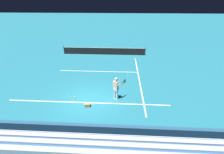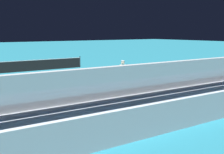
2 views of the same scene
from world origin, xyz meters
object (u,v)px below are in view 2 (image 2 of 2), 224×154
object	(u,v)px
tennis_ball_by_box	(112,94)
tennis_ball_stray_back	(154,89)
tennis_ball_far_left	(37,108)
tennis_net	(24,66)
tennis_ball_midcourt	(72,95)
tennis_ball_toward_net	(34,84)
tennis_ball_far_right	(100,90)
tennis_player	(123,74)
water_bottle	(80,94)
tennis_ball_near_player	(65,95)
ball_box_cardboard	(107,94)
tennis_ball_on_baseline	(97,78)

from	to	relation	value
tennis_ball_by_box	tennis_ball_stray_back	world-z (taller)	same
tennis_ball_far_left	tennis_net	xyz separation A→B (m)	(4.08, 12.83, 0.46)
tennis_ball_midcourt	tennis_ball_toward_net	xyz separation A→B (m)	(-0.36, 4.62, 0.00)
tennis_ball_far_left	tennis_ball_far_right	xyz separation A→B (m)	(4.58, 1.79, 0.00)
tennis_player	tennis_ball_stray_back	size ratio (longest dim) A/B	25.98
tennis_player	water_bottle	size ratio (longest dim) A/B	7.80
tennis_ball_near_player	ball_box_cardboard	bearing A→B (deg)	-35.03
tennis_player	tennis_ball_midcourt	size ratio (longest dim) A/B	25.98
tennis_ball_far_right	tennis_ball_by_box	bearing A→B (deg)	-90.54
tennis_player	tennis_ball_far_right	world-z (taller)	tennis_player
tennis_ball_toward_net	tennis_ball_midcourt	bearing A→B (deg)	-85.52
tennis_ball_far_left	tennis_ball_stray_back	distance (m)	7.45
tennis_ball_near_player	tennis_ball_stray_back	distance (m)	5.38
tennis_ball_far_right	tennis_ball_midcourt	bearing A→B (deg)	-173.31
tennis_player	tennis_ball_toward_net	bearing A→B (deg)	129.92
tennis_player	tennis_ball_by_box	size ratio (longest dim) A/B	25.98
tennis_ball_midcourt	tennis_ball_toward_net	bearing A→B (deg)	94.48
tennis_ball_on_baseline	tennis_player	bearing A→B (deg)	-102.58
ball_box_cardboard	tennis_ball_on_baseline	xyz separation A→B (m)	(2.98, 5.66, -0.10)
tennis_ball_on_baseline	tennis_ball_by_box	world-z (taller)	same
tennis_player	tennis_net	xyz separation A→B (m)	(-2.06, 11.24, -0.40)
tennis_ball_near_player	tennis_player	bearing A→B (deg)	-1.64
ball_box_cardboard	tennis_ball_stray_back	xyz separation A→B (m)	(3.30, -0.15, -0.10)
tennis_ball_toward_net	tennis_ball_far_right	bearing A→B (deg)	-62.52
tennis_ball_stray_back	tennis_ball_by_box	bearing A→B (deg)	173.21
tennis_player	tennis_ball_far_left	size ratio (longest dim) A/B	25.98
tennis_player	tennis_ball_midcourt	xyz separation A→B (m)	(-3.48, -0.03, -0.86)
water_bottle	tennis_net	world-z (taller)	tennis_net
water_bottle	tennis_net	bearing A→B (deg)	84.68
tennis_player	ball_box_cardboard	distance (m)	2.45
tennis_ball_on_baseline	water_bottle	xyz separation A→B (m)	(-4.13, -4.77, 0.08)
tennis_ball_stray_back	water_bottle	xyz separation A→B (m)	(-4.45, 1.05, 0.08)
tennis_ball_on_baseline	tennis_ball_midcourt	world-z (taller)	same
ball_box_cardboard	tennis_net	world-z (taller)	tennis_net
tennis_ball_far_left	tennis_ball_far_right	distance (m)	4.92
tennis_ball_near_player	tennis_ball_stray_back	size ratio (longest dim) A/B	1.00
tennis_ball_stray_back	water_bottle	size ratio (longest dim) A/B	0.30
ball_box_cardboard	tennis_ball_far_right	size ratio (longest dim) A/B	6.06
tennis_ball_far_left	tennis_ball_far_right	world-z (taller)	same
tennis_player	tennis_net	distance (m)	11.43
ball_box_cardboard	tennis_net	xyz separation A→B (m)	(-0.07, 12.45, 0.36)
tennis_ball_by_box	tennis_ball_toward_net	bearing A→B (deg)	112.07
tennis_net	ball_box_cardboard	bearing A→B (deg)	-89.66
water_bottle	tennis_ball_near_player	bearing A→B (deg)	150.04
tennis_ball_midcourt	tennis_ball_stray_back	bearing A→B (deg)	-15.54
tennis_ball_far_right	tennis_net	distance (m)	11.06
tennis_ball_far_right	tennis_ball_stray_back	distance (m)	3.26
tennis_ball_far_right	tennis_ball_stray_back	world-z (taller)	same
tennis_ball_by_box	tennis_ball_far_left	xyz separation A→B (m)	(-4.57, -0.57, 0.00)
water_bottle	tennis_ball_stray_back	bearing A→B (deg)	-13.29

